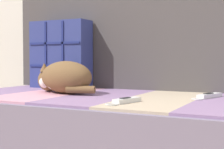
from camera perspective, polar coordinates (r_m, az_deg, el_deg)
couch at (r=1.56m, az=8.65°, el=-11.24°), size 2.16×0.88×0.40m
sofa_backrest at (r=1.88m, az=12.26°, el=5.80°), size 2.12×0.14×0.55m
throw_pillow_quilted at (r=2.04m, az=-8.51°, el=3.30°), size 0.36×0.14×0.39m
sleeping_cat at (r=1.72m, az=-8.18°, el=-0.55°), size 0.37×0.25×0.16m
game_remote_near at (r=1.55m, az=15.79°, el=-3.45°), size 0.11×0.20×0.02m
game_remote_far at (r=1.32m, az=2.29°, el=-4.38°), size 0.09×0.19×0.02m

